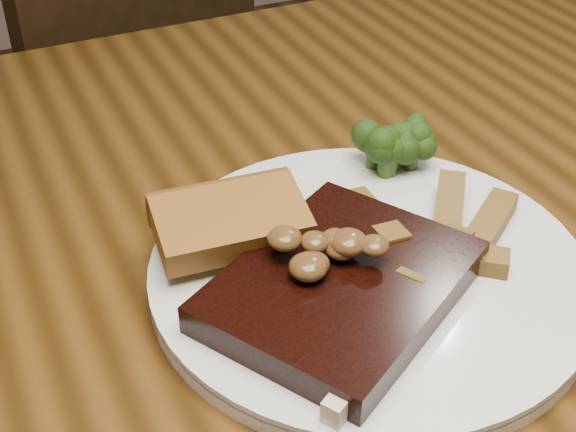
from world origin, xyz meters
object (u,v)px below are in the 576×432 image
chair_far (120,165)px  potato_wedges (440,240)px  garlic_bread (232,244)px  plate (368,273)px  dining_table (280,343)px  steak (341,288)px

chair_far → potato_wedges: (0.08, -0.73, 0.34)m
garlic_bread → plate: bearing=-25.9°
dining_table → chair_far: (0.02, 0.67, -0.22)m
potato_wedges → dining_table: bearing=148.2°
chair_far → steak: size_ratio=4.67×
dining_table → chair_far: bearing=88.0°
chair_far → plate: chair_far is taller
plate → garlic_bread: bearing=148.7°
dining_table → potato_wedges: 0.17m
dining_table → steak: (0.01, -0.08, 0.12)m
dining_table → garlic_bread: 0.12m
dining_table → steak: steak is taller
chair_far → garlic_bread: 0.75m
chair_far → garlic_bread: (-0.06, -0.67, 0.33)m
garlic_bread → potato_wedges: 0.15m
plate → dining_table: bearing=130.4°
dining_table → chair_far: 0.71m
dining_table → steak: bearing=-83.0°
steak → garlic_bread: steak is taller
chair_far → potato_wedges: size_ratio=8.01×
plate → garlic_bread: (-0.08, 0.05, 0.02)m
dining_table → garlic_bread: (-0.04, -0.00, 0.12)m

